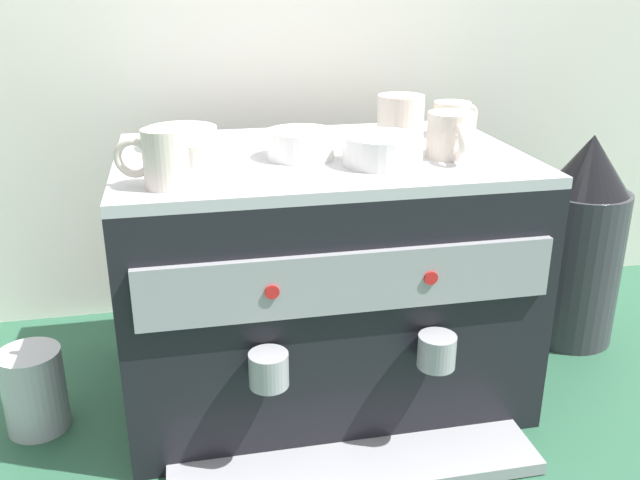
% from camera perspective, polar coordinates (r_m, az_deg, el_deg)
% --- Properties ---
extents(ground_plane, '(4.00, 4.00, 0.00)m').
position_cam_1_polar(ground_plane, '(1.29, 0.00, -11.45)').
color(ground_plane, '#28563D').
extents(tiled_backsplash_wall, '(2.80, 0.03, 0.99)m').
position_cam_1_polar(tiled_backsplash_wall, '(1.47, -3.02, 13.16)').
color(tiled_backsplash_wall, silver).
rests_on(tiled_backsplash_wall, ground_plane).
extents(espresso_machine, '(0.65, 0.54, 0.43)m').
position_cam_1_polar(espresso_machine, '(1.19, 0.05, -2.96)').
color(espresso_machine, black).
rests_on(espresso_machine, ground_plane).
extents(ceramic_cup_0, '(0.08, 0.11, 0.07)m').
position_cam_1_polar(ceramic_cup_0, '(1.11, 10.85, 8.52)').
color(ceramic_cup_0, beige).
rests_on(ceramic_cup_0, espresso_machine).
extents(ceramic_cup_1, '(0.10, 0.06, 0.08)m').
position_cam_1_polar(ceramic_cup_1, '(0.95, -12.93, 6.60)').
color(ceramic_cup_1, beige).
rests_on(ceramic_cup_1, espresso_machine).
extents(ceramic_cup_2, '(0.09, 0.07, 0.06)m').
position_cam_1_polar(ceramic_cup_2, '(1.26, 10.96, 9.84)').
color(ceramic_cup_2, beige).
rests_on(ceramic_cup_2, espresso_machine).
extents(ceramic_cup_3, '(0.09, 0.12, 0.08)m').
position_cam_1_polar(ceramic_cup_3, '(1.22, 6.72, 10.09)').
color(ceramic_cup_3, beige).
rests_on(ceramic_cup_3, espresso_machine).
extents(ceramic_bowl_0, '(0.09, 0.09, 0.04)m').
position_cam_1_polar(ceramic_bowl_0, '(1.03, -9.54, 6.89)').
color(ceramic_bowl_0, white).
rests_on(ceramic_bowl_0, espresso_machine).
extents(ceramic_bowl_1, '(0.12, 0.12, 0.03)m').
position_cam_1_polar(ceramic_bowl_1, '(1.18, -11.40, 8.28)').
color(ceramic_bowl_1, white).
rests_on(ceramic_bowl_1, espresso_machine).
extents(ceramic_bowl_2, '(0.11, 0.11, 0.04)m').
position_cam_1_polar(ceramic_bowl_2, '(1.09, -1.61, 7.90)').
color(ceramic_bowl_2, white).
rests_on(ceramic_bowl_2, espresso_machine).
extents(ceramic_bowl_3, '(0.12, 0.12, 0.04)m').
position_cam_1_polar(ceramic_bowl_3, '(1.05, 5.18, 7.40)').
color(ceramic_bowl_3, white).
rests_on(ceramic_bowl_3, espresso_machine).
extents(coffee_grinder, '(0.17, 0.17, 0.42)m').
position_cam_1_polar(coffee_grinder, '(1.44, 20.66, -0.31)').
color(coffee_grinder, '#333338').
rests_on(coffee_grinder, ground_plane).
extents(milk_pitcher, '(0.10, 0.10, 0.14)m').
position_cam_1_polar(milk_pitcher, '(1.23, -22.60, -11.40)').
color(milk_pitcher, '#B7B7BC').
rests_on(milk_pitcher, ground_plane).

